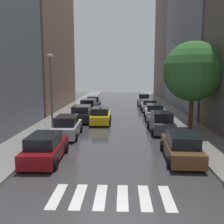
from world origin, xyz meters
TOP-DOWN VIEW (x-y plane):
  - ground_plane at (0.00, 24.00)m, footprint 28.00×72.00m
  - sidewalk_left at (-6.50, 24.00)m, footprint 3.00×72.00m
  - sidewalk_right at (6.50, 24.00)m, footprint 3.00×72.00m
  - crosswalk_stripes at (0.00, 1.98)m, footprint 4.95×2.20m
  - building_left_mid at (-11.00, 28.58)m, footprint 6.00×17.75m
  - building_right_mid at (11.00, 27.89)m, footprint 6.00×20.00m
  - building_right_far at (11.00, 46.08)m, footprint 6.00×15.93m
  - parked_car_left_nearest at (-4.00, 6.21)m, footprint 2.10×4.51m
  - parked_car_left_second at (-3.93, 11.80)m, footprint 2.10×4.38m
  - parked_car_left_third at (-3.82, 18.37)m, footprint 2.21×4.75m
  - parked_car_left_fourth at (-3.76, 23.60)m, footprint 2.24×4.37m
  - parked_car_left_fifth at (-3.79, 29.03)m, footprint 2.17×4.46m
  - parked_car_right_nearest at (3.88, 6.80)m, footprint 2.15×4.85m
  - parked_car_right_second at (3.72, 13.59)m, footprint 2.04×4.30m
  - parked_car_right_third at (3.95, 19.87)m, footprint 2.24×4.12m
  - parked_car_right_fourth at (3.99, 26.08)m, footprint 2.15×4.20m
  - parked_car_right_fifth at (3.84, 32.60)m, footprint 2.13×4.82m
  - taxi_midroad at (-1.75, 17.28)m, footprint 2.15×4.40m
  - street_tree_right at (6.26, 13.81)m, footprint 4.96×4.96m
  - lamp_post_left at (-5.55, 13.33)m, footprint 0.60×0.28m

SIDE VIEW (x-z plane):
  - ground_plane at x=0.00m, z-range -0.04..0.00m
  - crosswalk_stripes at x=0.00m, z-range 0.00..0.01m
  - sidewalk_left at x=-6.50m, z-range 0.00..0.15m
  - sidewalk_right at x=6.50m, z-range 0.00..0.15m
  - parked_car_right_fourth at x=3.99m, z-range -0.04..1.49m
  - parked_car_right_nearest at x=3.88m, z-range -0.04..1.52m
  - parked_car_left_nearest at x=-4.00m, z-range -0.05..1.53m
  - taxi_midroad at x=-1.75m, z-range -0.14..1.67m
  - parked_car_right_third at x=3.95m, z-range -0.05..1.61m
  - parked_car_left_fifth at x=-3.79m, z-range -0.05..1.61m
  - parked_car_left_third at x=-3.82m, z-range -0.05..1.61m
  - parked_car_left_second at x=-3.93m, z-range -0.06..1.64m
  - parked_car_right_second at x=3.72m, z-range -0.07..1.71m
  - parked_car_right_fifth at x=3.84m, z-range -0.06..1.72m
  - parked_car_left_fourth at x=-3.76m, z-range -0.07..1.74m
  - lamp_post_left at x=-5.55m, z-range 0.67..7.10m
  - street_tree_right at x=6.26m, z-range 1.40..8.88m
  - building_right_mid at x=11.00m, z-range 0.00..18.76m
  - building_left_mid at x=-11.00m, z-range 0.00..22.33m
  - building_right_far at x=11.00m, z-range 0.00..25.19m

